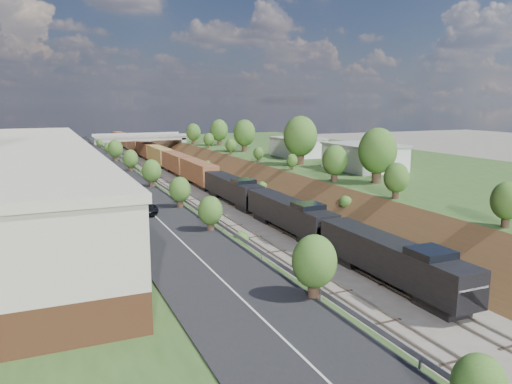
% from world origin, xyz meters
% --- Properties ---
extents(platform_right, '(44.00, 180.00, 5.00)m').
position_xyz_m(platform_right, '(33.00, 60.00, 2.50)').
color(platform_right, '#2F4E20').
rests_on(platform_right, ground).
extents(embankment_left, '(10.00, 180.00, 10.00)m').
position_xyz_m(embankment_left, '(-11.00, 60.00, 0.00)').
color(embankment_left, brown).
rests_on(embankment_left, ground).
extents(embankment_right, '(10.00, 180.00, 10.00)m').
position_xyz_m(embankment_right, '(11.00, 60.00, 0.00)').
color(embankment_right, brown).
rests_on(embankment_right, ground).
extents(rail_left_track, '(1.58, 180.00, 0.18)m').
position_xyz_m(rail_left_track, '(-2.60, 60.00, 0.09)').
color(rail_left_track, gray).
rests_on(rail_left_track, ground).
extents(rail_right_track, '(1.58, 180.00, 0.18)m').
position_xyz_m(rail_right_track, '(2.60, 60.00, 0.09)').
color(rail_right_track, gray).
rests_on(rail_right_track, ground).
extents(road, '(8.00, 180.00, 0.10)m').
position_xyz_m(road, '(-15.50, 60.00, 5.05)').
color(road, black).
rests_on(road, platform_left).
extents(guardrail, '(0.10, 171.00, 0.70)m').
position_xyz_m(guardrail, '(-11.40, 59.80, 5.55)').
color(guardrail, '#99999E').
rests_on(guardrail, platform_left).
extents(commercial_building, '(14.30, 62.30, 7.00)m').
position_xyz_m(commercial_building, '(-28.00, 38.00, 8.51)').
color(commercial_building, brown).
rests_on(commercial_building, platform_left).
extents(overpass, '(24.50, 8.30, 7.40)m').
position_xyz_m(overpass, '(0.00, 122.00, 4.92)').
color(overpass, gray).
rests_on(overpass, ground).
extents(white_building_near, '(9.00, 12.00, 4.00)m').
position_xyz_m(white_building_near, '(23.50, 52.00, 7.00)').
color(white_building_near, silver).
rests_on(white_building_near, platform_right).
extents(white_building_far, '(8.00, 10.00, 3.60)m').
position_xyz_m(white_building_far, '(23.00, 74.00, 6.80)').
color(white_building_far, silver).
rests_on(white_building_far, platform_right).
extents(tree_right_large, '(5.25, 5.25, 7.61)m').
position_xyz_m(tree_right_large, '(17.00, 40.00, 9.38)').
color(tree_right_large, '#473323').
rests_on(tree_right_large, platform_right).
extents(tree_left_crest, '(2.45, 2.45, 3.55)m').
position_xyz_m(tree_left_crest, '(-11.80, 20.00, 7.04)').
color(tree_left_crest, '#473323').
rests_on(tree_left_crest, platform_left).
extents(freight_train, '(3.12, 175.54, 4.65)m').
position_xyz_m(freight_train, '(2.60, 100.03, 2.67)').
color(freight_train, black).
rests_on(freight_train, ground).
extents(suv, '(4.26, 6.14, 1.56)m').
position_xyz_m(suv, '(-17.02, 33.46, 5.88)').
color(suv, black).
rests_on(suv, road).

